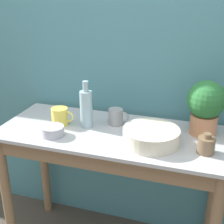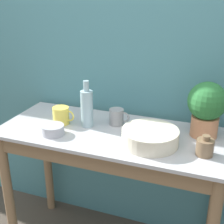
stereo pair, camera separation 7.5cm
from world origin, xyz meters
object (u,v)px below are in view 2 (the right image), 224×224
(bowl_wash_large, at_px, (150,137))
(mug_yellow, at_px, (61,115))
(bottle_short, at_px, (205,147))
(mug_grey, at_px, (117,117))
(bottle_tall, at_px, (87,108))
(potted_plant, at_px, (207,107))
(bowl_small_steel, at_px, (53,130))

(bowl_wash_large, xyz_separation_m, mug_yellow, (-0.56, 0.07, 0.01))
(bottle_short, distance_m, mug_grey, 0.56)
(bowl_wash_large, distance_m, mug_yellow, 0.57)
(bottle_tall, relative_size, bottle_short, 2.64)
(mug_grey, bearing_deg, bowl_wash_large, -35.64)
(potted_plant, bearing_deg, bottle_tall, -170.69)
(bottle_tall, relative_size, bowl_small_steel, 2.19)
(bottle_short, relative_size, mug_yellow, 0.77)
(mug_grey, relative_size, bowl_small_steel, 0.97)
(bowl_wash_large, distance_m, mug_grey, 0.30)
(bowl_wash_large, relative_size, mug_yellow, 2.18)
(bottle_short, height_order, bowl_small_steel, bottle_short)
(mug_yellow, relative_size, bowl_small_steel, 1.08)
(mug_grey, xyz_separation_m, bowl_small_steel, (-0.29, -0.25, -0.02))
(potted_plant, distance_m, mug_yellow, 0.83)
(bottle_short, xyz_separation_m, mug_yellow, (-0.84, 0.09, 0.01))
(bottle_tall, bearing_deg, bowl_wash_large, -13.35)
(bottle_short, distance_m, mug_yellow, 0.84)
(bottle_tall, distance_m, bowl_small_steel, 0.23)
(potted_plant, distance_m, bottle_short, 0.26)
(mug_yellow, bearing_deg, mug_grey, 18.40)
(potted_plant, bearing_deg, bowl_wash_large, -141.34)
(bowl_wash_large, bearing_deg, bottle_short, -3.55)
(bowl_wash_large, relative_size, mug_grey, 2.43)
(potted_plant, height_order, bowl_wash_large, potted_plant)
(mug_yellow, xyz_separation_m, bowl_small_steel, (0.03, -0.14, -0.03))
(mug_grey, distance_m, bowl_small_steel, 0.38)
(bottle_short, relative_size, bowl_small_steel, 0.83)
(potted_plant, bearing_deg, mug_yellow, -170.83)
(bottle_short, xyz_separation_m, mug_grey, (-0.52, 0.19, 0.00))
(potted_plant, height_order, bottle_tall, potted_plant)
(mug_yellow, height_order, bowl_small_steel, mug_yellow)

